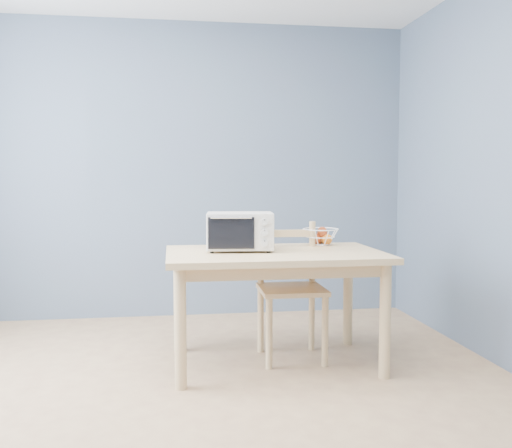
{
  "coord_description": "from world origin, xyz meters",
  "views": [
    {
      "loc": [
        -0.11,
        -2.86,
        1.21
      ],
      "look_at": [
        0.44,
        0.79,
        0.93
      ],
      "focal_mm": 40.0,
      "sensor_mm": 36.0,
      "label": 1
    }
  ],
  "objects": [
    {
      "name": "dining_chair",
      "position": [
        0.69,
        0.91,
        0.46
      ],
      "size": [
        0.43,
        0.43,
        0.92
      ],
      "rotation": [
        0.0,
        0.0,
        -0.01
      ],
      "color": "#D9B482",
      "rests_on": "ground"
    },
    {
      "name": "fruit_basket",
      "position": [
        0.95,
        1.09,
        0.82
      ],
      "size": [
        0.31,
        0.31,
        0.13
      ],
      "rotation": [
        0.0,
        0.0,
        0.21
      ],
      "color": "white",
      "rests_on": "dining_table"
    },
    {
      "name": "toaster_oven",
      "position": [
        0.32,
        0.84,
        0.88
      ],
      "size": [
        0.46,
        0.34,
        0.25
      ],
      "rotation": [
        0.0,
        0.0,
        -0.1
      ],
      "color": "silver",
      "rests_on": "dining_table"
    },
    {
      "name": "dining_table",
      "position": [
        0.56,
        0.78,
        0.65
      ],
      "size": [
        1.4,
        0.9,
        0.75
      ],
      "color": "#D9B482",
      "rests_on": "ground"
    },
    {
      "name": "room",
      "position": [
        0.0,
        0.0,
        1.3
      ],
      "size": [
        4.01,
        4.51,
        2.61
      ],
      "color": "tan",
      "rests_on": "ground"
    }
  ]
}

